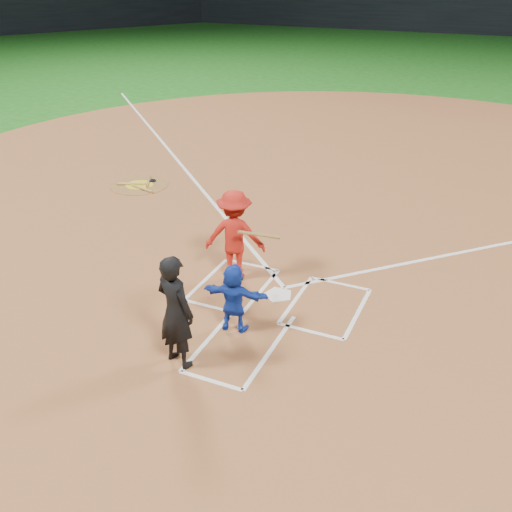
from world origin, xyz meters
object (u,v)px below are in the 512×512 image
at_px(home_plate, 278,295).
at_px(catcher, 234,298).
at_px(umpire, 175,311).
at_px(batter_at_plate, 235,235).
at_px(on_deck_circle, 139,185).

height_order(home_plate, catcher, catcher).
distance_m(umpire, batter_at_plate, 2.92).
bearing_deg(home_plate, catcher, 78.16).
height_order(on_deck_circle, catcher, catcher).
bearing_deg(catcher, batter_at_plate, -71.96).
relative_size(home_plate, batter_at_plate, 0.32).
relative_size(catcher, batter_at_plate, 0.67).
relative_size(home_plate, catcher, 0.47).
bearing_deg(umpire, batter_at_plate, -66.50).
distance_m(on_deck_circle, batter_at_plate, 6.23).
height_order(home_plate, umpire, umpire).
height_order(home_plate, batter_at_plate, batter_at_plate).
distance_m(on_deck_circle, catcher, 7.89).
xyz_separation_m(home_plate, batter_at_plate, (-1.08, 0.32, 0.94)).
bearing_deg(umpire, home_plate, -89.22).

